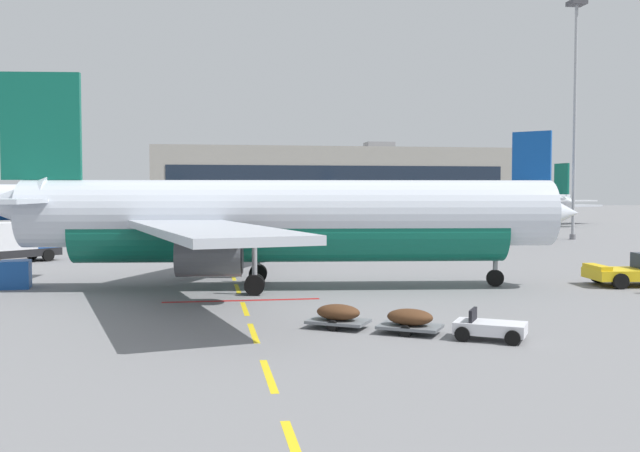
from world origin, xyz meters
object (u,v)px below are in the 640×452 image
Objects in this scene: airliner_far_center at (425,204)px; airliner_far_right at (523,205)px; airliner_foreground at (281,219)px; baggage_train at (411,321)px; apron_light_mast_far at (575,93)px; airliner_mid_left at (50,201)px; uld_cargo_container at (15,274)px; catering_truck at (10,242)px.

airliner_far_right is (26.23, 28.71, -0.78)m from airliner_far_center.
baggage_train is at bearing -75.72° from airliner_foreground.
baggage_train is 62.32m from apron_light_mast_far.
airliner_mid_left reaches higher than airliner_foreground.
airliner_far_right is at bearing 62.53° from baggage_train.
airliner_far_right reaches higher than baggage_train.
airliner_far_center reaches higher than uld_cargo_container.
airliner_far_right is 97.74m from baggage_train.
airliner_foreground is at bearing -123.81° from airliner_far_right.
airliner_foreground is at bearing -8.83° from uld_cargo_container.
baggage_train is (-18.84, -57.98, -3.41)m from airliner_far_center.
uld_cargo_container is (-63.70, -70.31, -2.36)m from airliner_far_right.
airliner_foreground is 5.12× the size of catering_truck.
uld_cargo_container is at bearing -132.01° from airliner_far_center.
airliner_mid_left reaches higher than baggage_train.
airliner_mid_left is 46.76m from catering_truck.
catering_truck is 0.84× the size of baggage_train.
catering_truck is at bearing -162.49° from apron_light_mast_far.
catering_truck reaches higher than uld_cargo_container.
airliner_far_center is 4.34× the size of catering_truck.
uld_cargo_container is (-37.47, -41.60, -3.14)m from airliner_far_center.
apron_light_mast_far is at bearing 43.59° from airliner_foreground.
airliner_foreground reaches higher than baggage_train.
catering_truck is (-19.17, 17.81, -2.30)m from airliner_foreground.
baggage_train is at bearing -54.47° from catering_truck.
airliner_far_right is at bearing 47.58° from airliner_far_center.
airliner_far_center is at bearing 32.14° from catering_truck.
uld_cargo_container is (10.34, -61.76, -3.31)m from airliner_mid_left.
apron_light_mast_far is (33.92, 49.73, 16.12)m from baggage_train.
catering_truck is 16.04m from uld_cargo_container.
catering_truck is 0.25× the size of apron_light_mast_far.
apron_light_mast_far reaches higher than uld_cargo_container.
uld_cargo_container is (-18.63, 16.38, 0.28)m from baggage_train.
airliner_far_right is at bearing 73.21° from apron_light_mast_far.
airliner_far_right is 94.90m from uld_cargo_container.
baggage_train is (22.75, -31.85, -1.12)m from catering_truck.
apron_light_mast_far reaches higher than airliner_far_right.
airliner_mid_left reaches higher than uld_cargo_container.
apron_light_mast_far is (62.89, -28.41, 12.53)m from airliner_mid_left.
airliner_foreground is 53.30m from apron_light_mast_far.
uld_cargo_container reaches higher than baggage_train.
airliner_far_right is (74.03, 8.55, -0.95)m from airliner_mid_left.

